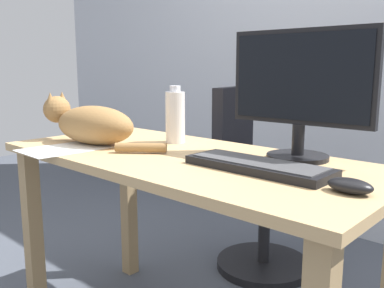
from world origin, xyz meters
name	(u,v)px	position (x,y,z in m)	size (l,w,h in m)	color
back_wall	(365,22)	(0.00, 1.51, 1.30)	(6.00, 0.04, 2.60)	silver
desk	(185,189)	(0.00, 0.00, 0.62)	(1.38, 0.62, 0.74)	tan
office_chair	(256,191)	(-0.20, 0.74, 0.41)	(0.49, 0.48, 0.94)	black
monitor	(300,89)	(0.32, 0.20, 0.97)	(0.48, 0.20, 0.41)	black
keyboard	(258,166)	(0.31, -0.01, 0.76)	(0.44, 0.15, 0.03)	black
cat	(90,123)	(-0.42, -0.09, 0.82)	(0.61, 0.24, 0.20)	olive
computer_mouse	(350,186)	(0.60, -0.06, 0.76)	(0.11, 0.06, 0.04)	black
paper_sheet	(64,149)	(-0.40, -0.22, 0.74)	(0.21, 0.30, 0.00)	white
water_bottle	(175,116)	(-0.20, 0.15, 0.85)	(0.08, 0.08, 0.23)	silver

